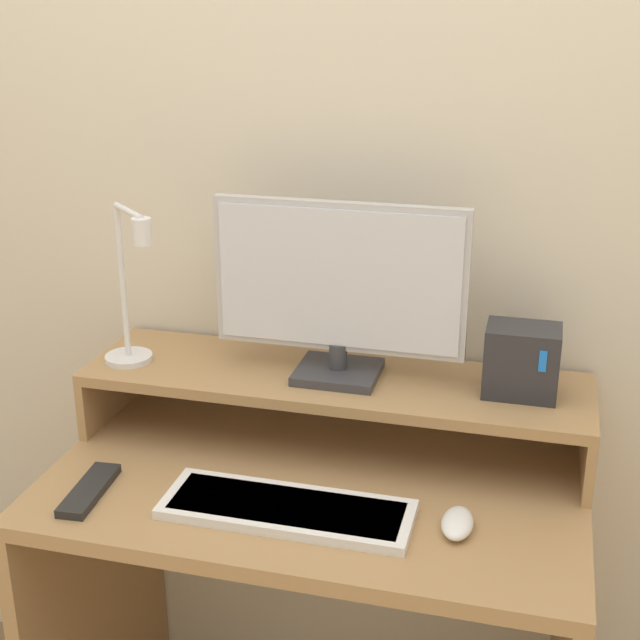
# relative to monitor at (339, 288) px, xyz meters

# --- Properties ---
(wall_back) EXTENTS (6.00, 0.05, 2.50)m
(wall_back) POSITION_rel_monitor_xyz_m (-0.01, 0.18, 0.14)
(wall_back) COLOR beige
(wall_back) RESTS_ON ground_plane
(desk) EXTENTS (1.00, 0.59, 0.78)m
(desk) POSITION_rel_monitor_xyz_m (-0.01, -0.15, -0.58)
(desk) COLOR #A87F51
(desk) RESTS_ON ground_plane
(monitor_shelf) EXTENTS (1.00, 0.27, 0.14)m
(monitor_shelf) POSITION_rel_monitor_xyz_m (-0.01, 0.00, -0.21)
(monitor_shelf) COLOR #A87F51
(monitor_shelf) RESTS_ON desk
(monitor) EXTENTS (0.49, 0.15, 0.35)m
(monitor) POSITION_rel_monitor_xyz_m (0.00, 0.00, 0.00)
(monitor) COLOR #38383D
(monitor) RESTS_ON monitor_shelf
(desk_lamp) EXTENTS (0.16, 0.15, 0.33)m
(desk_lamp) POSITION_rel_monitor_xyz_m (-0.41, -0.06, -0.04)
(desk_lamp) COLOR silver
(desk_lamp) RESTS_ON monitor_shelf
(router_dock) EXTENTS (0.14, 0.10, 0.13)m
(router_dock) POSITION_rel_monitor_xyz_m (0.35, 0.01, -0.12)
(router_dock) COLOR #28282D
(router_dock) RESTS_ON monitor_shelf
(keyboard) EXTENTS (0.44, 0.15, 0.02)m
(keyboard) POSITION_rel_monitor_xyz_m (-0.02, -0.28, -0.32)
(keyboard) COLOR white
(keyboard) RESTS_ON desk
(mouse) EXTENTS (0.05, 0.10, 0.03)m
(mouse) POSITION_rel_monitor_xyz_m (0.27, -0.26, -0.31)
(mouse) COLOR white
(mouse) RESTS_ON desk
(remote_control) EXTENTS (0.06, 0.18, 0.02)m
(remote_control) POSITION_rel_monitor_xyz_m (-0.39, -0.31, -0.32)
(remote_control) COLOR black
(remote_control) RESTS_ON desk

